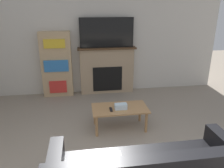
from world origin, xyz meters
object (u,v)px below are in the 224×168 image
object	(u,v)px
fireplace	(107,70)
coffee_table	(120,110)
tv	(107,33)
bookshelf	(57,65)

from	to	relation	value
fireplace	coffee_table	bearing A→B (deg)	-90.07
coffee_table	fireplace	bearing A→B (deg)	89.93
fireplace	coffee_table	distance (m)	1.88
coffee_table	tv	bearing A→B (deg)	89.93
tv	fireplace	bearing A→B (deg)	90.00
fireplace	tv	bearing A→B (deg)	-90.00
bookshelf	coffee_table	bearing A→B (deg)	-55.75
tv	coffee_table	bearing A→B (deg)	-90.07
tv	bookshelf	size ratio (longest dim) A/B	0.82
fireplace	bookshelf	world-z (taller)	bookshelf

